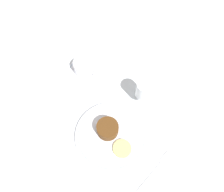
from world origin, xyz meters
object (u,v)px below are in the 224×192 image
at_px(dessert_cake, 108,129).
at_px(dinner_plate, 111,135).
at_px(coffee_cup, 84,66).
at_px(wine_glass, 144,90).
at_px(fork, 158,167).

bearing_deg(dessert_cake, dinner_plate, -14.92).
bearing_deg(coffee_cup, wine_glass, 3.74).
height_order(fork, dessert_cake, dessert_cake).
relative_size(coffee_cup, fork, 0.57).
height_order(dinner_plate, dessert_cake, dessert_cake).
bearing_deg(dinner_plate, dessert_cake, 165.08).
xyz_separation_m(dinner_plate, dessert_cake, (-0.02, 0.01, 0.03)).
bearing_deg(wine_glass, dessert_cake, -101.03).
height_order(wine_glass, fork, wine_glass).
bearing_deg(fork, coffee_cup, 157.70).
bearing_deg(coffee_cup, dinner_plate, -35.04).
distance_m(dinner_plate, wine_glass, 0.20).
bearing_deg(coffee_cup, fork, -22.30).
height_order(wine_glass, dessert_cake, wine_glass).
distance_m(coffee_cup, dessert_cake, 0.29).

